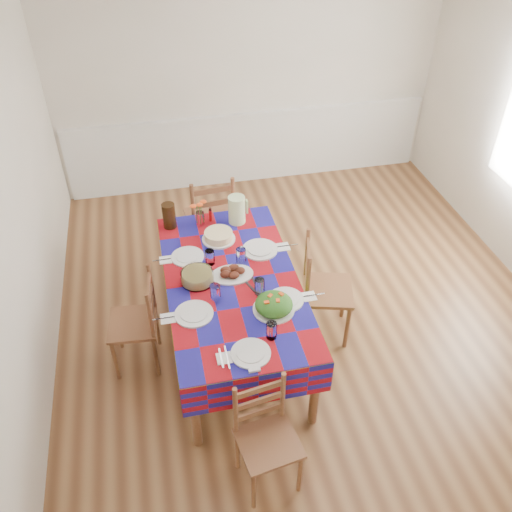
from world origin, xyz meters
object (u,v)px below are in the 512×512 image
at_px(dining_table, 232,288).
at_px(chair_near, 266,438).
at_px(chair_right, 322,290).
at_px(chair_left, 138,323).
at_px(meat_platter, 232,273).
at_px(chair_far, 211,219).
at_px(tea_pitcher, 169,216).
at_px(green_pitcher, 237,210).

height_order(dining_table, chair_near, chair_near).
bearing_deg(chair_right, dining_table, 106.23).
bearing_deg(chair_left, meat_platter, 99.46).
bearing_deg(chair_right, chair_far, 47.85).
relative_size(tea_pitcher, chair_right, 0.24).
relative_size(dining_table, green_pitcher, 7.47).
relative_size(green_pitcher, chair_near, 0.30).
bearing_deg(chair_right, meat_platter, 102.48).
relative_size(meat_platter, chair_right, 0.35).
xyz_separation_m(tea_pitcher, chair_near, (0.41, -2.08, -0.45)).
xyz_separation_m(chair_far, chair_right, (0.78, -1.22, -0.02)).
bearing_deg(meat_platter, dining_table, -100.09).
bearing_deg(tea_pitcher, chair_near, -78.93).
bearing_deg(chair_near, chair_far, 80.95).
bearing_deg(meat_platter, chair_near, -90.68).
xyz_separation_m(green_pitcher, tea_pitcher, (-0.60, 0.05, -0.01)).
height_order(meat_platter, chair_far, chair_far).
height_order(chair_far, chair_left, chair_far).
bearing_deg(chair_left, chair_far, 152.95).
distance_m(meat_platter, chair_near, 1.34).
distance_m(tea_pitcher, chair_left, 1.02).
bearing_deg(tea_pitcher, meat_platter, -61.83).
height_order(tea_pitcher, chair_near, tea_pitcher).
bearing_deg(tea_pitcher, dining_table, -63.79).
xyz_separation_m(green_pitcher, chair_right, (0.59, -0.77, -0.41)).
height_order(green_pitcher, chair_right, green_pitcher).
distance_m(tea_pitcher, chair_far, 0.68).
distance_m(meat_platter, chair_far, 1.21).
bearing_deg(dining_table, chair_right, 0.89).
height_order(chair_near, chair_far, chair_far).
bearing_deg(dining_table, green_pitcher, 76.30).
distance_m(dining_table, chair_left, 0.82).
bearing_deg(chair_left, chair_near, 37.70).
bearing_deg(tea_pitcher, chair_left, -113.79).
bearing_deg(chair_near, chair_right, 49.00).
height_order(dining_table, chair_left, chair_left).
height_order(tea_pitcher, chair_right, tea_pitcher).
bearing_deg(chair_right, tea_pitcher, 70.68).
bearing_deg(meat_platter, tea_pitcher, 118.17).
height_order(dining_table, chair_right, chair_right).
relative_size(green_pitcher, chair_far, 0.25).
height_order(tea_pitcher, chair_left, tea_pitcher).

